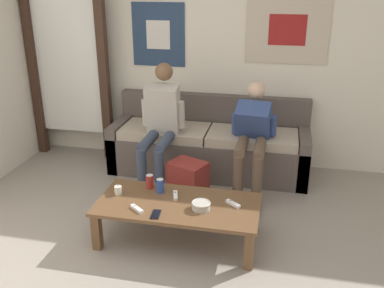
{
  "coord_description": "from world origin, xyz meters",
  "views": [
    {
      "loc": [
        1.03,
        -2.28,
        2.1
      ],
      "look_at": [
        0.27,
        1.27,
        0.67
      ],
      "focal_mm": 40.0,
      "sensor_mm": 36.0,
      "label": 1
    }
  ],
  "objects": [
    {
      "name": "person_seated_teen",
      "position": [
        0.78,
        1.82,
        0.6
      ],
      "size": [
        0.47,
        0.98,
        1.08
      ],
      "color": "brown",
      "rests_on": "ground_plane"
    },
    {
      "name": "coffee_table",
      "position": [
        0.27,
        0.74,
        0.3
      ],
      "size": [
        1.35,
        0.65,
        0.35
      ],
      "color": "brown",
      "rests_on": "ground_plane"
    },
    {
      "name": "wall_back",
      "position": [
        0.0,
        2.54,
        1.28
      ],
      "size": [
        10.0,
        0.07,
        2.55
      ],
      "color": "silver",
      "rests_on": "ground_plane"
    },
    {
      "name": "pillar_candle",
      "position": [
        -0.27,
        0.78,
        0.39
      ],
      "size": [
        0.06,
        0.06,
        0.09
      ],
      "color": "silver",
      "rests_on": "coffee_table"
    },
    {
      "name": "couch",
      "position": [
        0.28,
        2.18,
        0.29
      ],
      "size": [
        2.21,
        0.71,
        0.83
      ],
      "color": "#564C47",
      "rests_on": "ground_plane"
    },
    {
      "name": "backpack",
      "position": [
        0.19,
        1.42,
        0.19
      ],
      "size": [
        0.42,
        0.39,
        0.41
      ],
      "color": "maroon",
      "rests_on": "ground_plane"
    },
    {
      "name": "game_controller_far_center",
      "position": [
        -0.03,
        0.56,
        0.36
      ],
      "size": [
        0.13,
        0.12,
        0.03
      ],
      "color": "white",
      "rests_on": "coffee_table"
    },
    {
      "name": "drink_can_red",
      "position": [
        -0.04,
        0.95,
        0.41
      ],
      "size": [
        0.07,
        0.07,
        0.12
      ],
      "color": "maroon",
      "rests_on": "coffee_table"
    },
    {
      "name": "drink_can_blue",
      "position": [
        0.07,
        0.89,
        0.41
      ],
      "size": [
        0.07,
        0.07,
        0.12
      ],
      "color": "#28479E",
      "rests_on": "coffee_table"
    },
    {
      "name": "cell_phone",
      "position": [
        0.14,
        0.52,
        0.36
      ],
      "size": [
        0.08,
        0.14,
        0.01
      ],
      "color": "black",
      "rests_on": "coffee_table"
    },
    {
      "name": "door_frame",
      "position": [
        -1.45,
        2.32,
        1.2
      ],
      "size": [
        1.0,
        0.1,
        2.15
      ],
      "color": "#382319",
      "rests_on": "ground_plane"
    },
    {
      "name": "person_seated_adult",
      "position": [
        -0.18,
        1.79,
        0.69
      ],
      "size": [
        0.47,
        0.86,
        1.27
      ],
      "color": "#384256",
      "rests_on": "ground_plane"
    },
    {
      "name": "game_controller_near_left",
      "position": [
        0.22,
        0.84,
        0.36
      ],
      "size": [
        0.07,
        0.15,
        0.03
      ],
      "color": "white",
      "rests_on": "coffee_table"
    },
    {
      "name": "ceramic_bowl",
      "position": [
        0.47,
        0.68,
        0.39
      ],
      "size": [
        0.16,
        0.16,
        0.06
      ],
      "color": "#B7B2A8",
      "rests_on": "coffee_table"
    },
    {
      "name": "game_controller_near_right",
      "position": [
        0.72,
        0.8,
        0.36
      ],
      "size": [
        0.14,
        0.11,
        0.03
      ],
      "color": "white",
      "rests_on": "coffee_table"
    }
  ]
}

